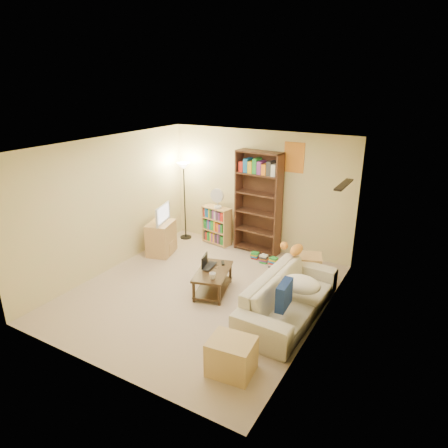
# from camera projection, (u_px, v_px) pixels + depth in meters

# --- Properties ---
(room) EXTENTS (4.50, 4.54, 2.52)m
(room) POSITION_uv_depth(u_px,v_px,m) (200.00, 201.00, 6.29)
(room) COLOR #CAAD98
(room) RESTS_ON ground
(sofa) EXTENTS (2.24, 0.99, 0.64)m
(sofa) POSITION_uv_depth(u_px,v_px,m) (289.00, 296.00, 6.08)
(sofa) COLOR beige
(sofa) RESTS_ON ground
(navy_pillow) EXTENTS (0.16, 0.43, 0.38)m
(navy_pillow) POSITION_uv_depth(u_px,v_px,m) (284.00, 295.00, 5.55)
(navy_pillow) COLOR navy
(navy_pillow) RESTS_ON sofa
(cream_blanket) EXTENTS (0.59, 0.42, 0.25)m
(cream_blanket) POSITION_uv_depth(u_px,v_px,m) (301.00, 284.00, 5.97)
(cream_blanket) COLOR white
(cream_blanket) RESTS_ON sofa
(tabby_cat) EXTENTS (0.50, 0.19, 0.17)m
(tabby_cat) POSITION_uv_depth(u_px,v_px,m) (294.00, 249.00, 6.76)
(tabby_cat) COLOR orange
(tabby_cat) RESTS_ON sofa
(coffee_table) EXTENTS (0.74, 1.01, 0.40)m
(coffee_table) POSITION_uv_depth(u_px,v_px,m) (213.00, 278.00, 6.77)
(coffee_table) COLOR #3B2A16
(coffee_table) RESTS_ON ground
(laptop) EXTENTS (0.44, 0.34, 0.03)m
(laptop) POSITION_uv_depth(u_px,v_px,m) (212.00, 267.00, 6.81)
(laptop) COLOR black
(laptop) RESTS_ON coffee_table
(laptop_screen) EXTENTS (0.10, 0.29, 0.20)m
(laptop_screen) POSITION_uv_depth(u_px,v_px,m) (205.00, 260.00, 6.81)
(laptop_screen) COLOR white
(laptop_screen) RESTS_ON laptop
(mug) EXTENTS (0.14, 0.14, 0.10)m
(mug) POSITION_uv_depth(u_px,v_px,m) (212.00, 276.00, 6.42)
(mug) COLOR silver
(mug) RESTS_ON coffee_table
(tv_remote) EXTENTS (0.13, 0.16, 0.02)m
(tv_remote) POSITION_uv_depth(u_px,v_px,m) (223.00, 263.00, 6.97)
(tv_remote) COLOR black
(tv_remote) RESTS_ON coffee_table
(tv_stand) EXTENTS (0.60, 0.73, 0.68)m
(tv_stand) POSITION_uv_depth(u_px,v_px,m) (161.00, 238.00, 8.25)
(tv_stand) COLOR tan
(tv_stand) RESTS_ON ground
(television) EXTENTS (0.70, 0.42, 0.38)m
(television) POSITION_uv_depth(u_px,v_px,m) (160.00, 214.00, 8.07)
(television) COLOR black
(television) RESTS_ON tv_stand
(tall_bookshelf) EXTENTS (0.97, 0.38, 2.11)m
(tall_bookshelf) POSITION_uv_depth(u_px,v_px,m) (258.00, 200.00, 8.10)
(tall_bookshelf) COLOR #49281C
(tall_bookshelf) RESTS_ON ground
(short_bookshelf) EXTENTS (0.69, 0.38, 0.84)m
(short_bookshelf) POSITION_uv_depth(u_px,v_px,m) (217.00, 225.00, 8.73)
(short_bookshelf) COLOR tan
(short_bookshelf) RESTS_ON ground
(desk_fan) EXTENTS (0.30, 0.17, 0.43)m
(desk_fan) POSITION_uv_depth(u_px,v_px,m) (217.00, 198.00, 8.44)
(desk_fan) COLOR silver
(desk_fan) RESTS_ON short_bookshelf
(floor_lamp) EXTENTS (0.29, 0.29, 1.74)m
(floor_lamp) POSITION_uv_depth(u_px,v_px,m) (184.00, 179.00, 8.70)
(floor_lamp) COLOR black
(floor_lamp) RESTS_ON ground
(side_table) EXTENTS (0.53, 0.53, 0.48)m
(side_table) POSITION_uv_depth(u_px,v_px,m) (309.00, 268.00, 7.19)
(side_table) COLOR tan
(side_table) RESTS_ON ground
(end_cabinet) EXTENTS (0.59, 0.51, 0.46)m
(end_cabinet) POSITION_uv_depth(u_px,v_px,m) (231.00, 356.00, 4.91)
(end_cabinet) COLOR tan
(end_cabinet) RESTS_ON ground
(book_stacks) EXTENTS (0.64, 0.30, 0.20)m
(book_stacks) POSITION_uv_depth(u_px,v_px,m) (265.00, 259.00, 7.88)
(book_stacks) COLOR red
(book_stacks) RESTS_ON ground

